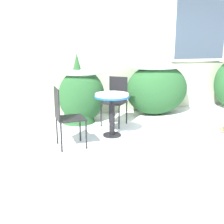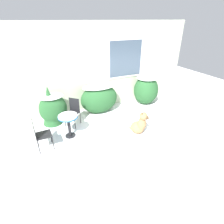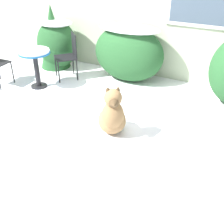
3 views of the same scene
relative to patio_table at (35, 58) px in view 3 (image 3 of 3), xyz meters
name	(u,v)px [view 3 (image 3 of 3)]	position (x,y,z in m)	size (l,w,h in m)	color
ground_plane	(80,121)	(1.36, -0.68, -0.56)	(16.00, 16.00, 0.00)	white
shrub_left	(57,43)	(-0.27, 1.01, -0.01)	(0.89, 0.73, 1.02)	#235128
shrub_middle	(129,52)	(1.38, 1.06, 0.02)	(1.39, 0.80, 1.08)	#235128
evergreen_bush	(53,37)	(-0.35, 1.01, 0.10)	(0.64, 0.64, 1.32)	#235128
patio_table	(35,58)	(0.00, 0.00, 0.00)	(0.57, 0.57, 0.71)	black
patio_chair_near_table	(69,54)	(0.29, 0.64, -0.07)	(0.56, 0.56, 0.89)	black
dog	(112,116)	(1.96, -0.76, -0.27)	(0.56, 0.61, 0.77)	#937047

